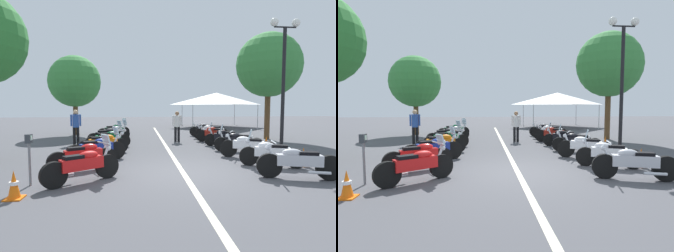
{
  "view_description": "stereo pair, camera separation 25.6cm",
  "coord_description": "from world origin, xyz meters",
  "views": [
    {
      "loc": [
        -7.77,
        1.26,
        1.99
      ],
      "look_at": [
        4.23,
        0.0,
        1.07
      ],
      "focal_mm": 28.43,
      "sensor_mm": 36.0,
      "label": 1
    },
    {
      "loc": [
        -7.77,
        1.01,
        1.99
      ],
      "look_at": [
        4.23,
        0.0,
        1.07
      ],
      "focal_mm": 28.43,
      "sensor_mm": 36.0,
      "label": 2
    }
  ],
  "objects": [
    {
      "name": "motorcycle_right_row_7",
      "position": [
        9.14,
        -2.99,
        0.45
      ],
      "size": [
        0.89,
        2.11,
        0.99
      ],
      "rotation": [
        0.0,
        0.0,
        1.3
      ],
      "color": "black",
      "rests_on": "ground_plane"
    },
    {
      "name": "bystander_0",
      "position": [
        6.28,
        4.55,
        1.05
      ],
      "size": [
        0.32,
        0.51,
        1.79
      ],
      "rotation": [
        0.0,
        0.0,
        0.31
      ],
      "color": "black",
      "rests_on": "ground_plane"
    },
    {
      "name": "event_tent",
      "position": [
        16.64,
        -5.87,
        2.65
      ],
      "size": [
        6.22,
        6.22,
        3.2
      ],
      "color": "white",
      "rests_on": "ground_plane"
    },
    {
      "name": "motorcycle_right_row_0",
      "position": [
        -1.07,
        -3.0,
        0.47
      ],
      "size": [
        0.91,
        2.16,
        1.02
      ],
      "rotation": [
        0.0,
        0.0,
        1.29
      ],
      "color": "black",
      "rests_on": "ground_plane"
    },
    {
      "name": "motorcycle_left_row_4",
      "position": [
        4.75,
        2.72,
        0.45
      ],
      "size": [
        1.05,
        2.02,
        0.99
      ],
      "rotation": [
        0.0,
        0.0,
        -1.15
      ],
      "color": "black",
      "rests_on": "ground_plane"
    },
    {
      "name": "parking_meter",
      "position": [
        -0.93,
        4.0,
        0.9
      ],
      "size": [
        0.19,
        0.14,
        1.29
      ],
      "rotation": [
        0.0,
        0.0,
        -1.62
      ],
      "color": "slate",
      "rests_on": "ground_plane"
    },
    {
      "name": "motorcycle_right_row_2",
      "position": [
        1.86,
        -2.8,
        0.47
      ],
      "size": [
        1.14,
        1.97,
        1.01
      ],
      "rotation": [
        0.0,
        0.0,
        1.09
      ],
      "color": "black",
      "rests_on": "ground_plane"
    },
    {
      "name": "motorcycle_right_row_4",
      "position": [
        4.86,
        -2.87,
        0.46
      ],
      "size": [
        0.93,
        1.99,
        1.19
      ],
      "rotation": [
        0.0,
        0.0,
        1.25
      ],
      "color": "black",
      "rests_on": "ground_plane"
    },
    {
      "name": "ground_plane",
      "position": [
        0.0,
        0.0,
        0.0
      ],
      "size": [
        80.0,
        80.0,
        0.0
      ],
      "primitive_type": "plane",
      "color": "#4C4C51"
    },
    {
      "name": "motorcycle_right_row_1",
      "position": [
        0.4,
        -2.97,
        0.46
      ],
      "size": [
        1.02,
        1.95,
        1.2
      ],
      "rotation": [
        0.0,
        0.0,
        1.17
      ],
      "color": "black",
      "rests_on": "ground_plane"
    },
    {
      "name": "motorcycle_right_row_5",
      "position": [
        6.34,
        -2.76,
        0.46
      ],
      "size": [
        1.0,
        1.92,
        1.01
      ],
      "rotation": [
        0.0,
        0.0,
        1.16
      ],
      "color": "black",
      "rests_on": "ground_plane"
    },
    {
      "name": "street_lamp_twin_globe",
      "position": [
        2.4,
        -4.44,
        3.65
      ],
      "size": [
        0.32,
        1.22,
        5.42
      ],
      "color": "black",
      "rests_on": "ground_plane"
    },
    {
      "name": "motorcycle_left_row_5",
      "position": [
        6.28,
        2.96,
        0.46
      ],
      "size": [
        1.37,
        1.83,
        1.2
      ],
      "rotation": [
        0.0,
        0.0,
        -0.95
      ],
      "color": "black",
      "rests_on": "ground_plane"
    },
    {
      "name": "motorcycle_right_row_6",
      "position": [
        7.69,
        -2.92,
        0.46
      ],
      "size": [
        0.94,
        2.05,
        1.0
      ],
      "rotation": [
        0.0,
        0.0,
        1.25
      ],
      "color": "black",
      "rests_on": "ground_plane"
    },
    {
      "name": "roadside_tree_2",
      "position": [
        7.48,
        -6.34,
        4.39
      ],
      "size": [
        3.78,
        3.78,
        6.29
      ],
      "color": "brown",
      "rests_on": "ground_plane"
    },
    {
      "name": "motorcycle_right_row_3",
      "position": [
        3.33,
        -2.96,
        0.46
      ],
      "size": [
        0.9,
        2.07,
        1.2
      ],
      "rotation": [
        0.0,
        0.0,
        1.29
      ],
      "color": "black",
      "rests_on": "ground_plane"
    },
    {
      "name": "motorcycle_left_row_3",
      "position": [
        3.28,
        2.76,
        0.45
      ],
      "size": [
        1.01,
        2.0,
        0.99
      ],
      "rotation": [
        0.0,
        0.0,
        -1.18
      ],
      "color": "black",
      "rests_on": "ground_plane"
    },
    {
      "name": "motorcycle_left_row_6",
      "position": [
        7.76,
        2.76,
        0.46
      ],
      "size": [
        1.36,
        1.81,
        1.2
      ],
      "rotation": [
        0.0,
        0.0,
        -0.94
      ],
      "color": "black",
      "rests_on": "ground_plane"
    },
    {
      "name": "traffic_cone_1",
      "position": [
        3.76,
        -4.47,
        0.29
      ],
      "size": [
        0.36,
        0.36,
        0.61
      ],
      "color": "orange",
      "rests_on": "ground_plane"
    },
    {
      "name": "motorcycle_left_row_1",
      "position": [
        0.57,
        3.0,
        0.46
      ],
      "size": [
        1.15,
        1.95,
        1.0
      ],
      "rotation": [
        0.0,
        0.0,
        -1.08
      ],
      "color": "black",
      "rests_on": "ground_plane"
    },
    {
      "name": "bystander_1",
      "position": [
        6.76,
        -0.77,
        0.99
      ],
      "size": [
        0.32,
        0.53,
        1.68
      ],
      "rotation": [
        0.0,
        0.0,
        3.19
      ],
      "color": "black",
      "rests_on": "ground_plane"
    },
    {
      "name": "roadside_tree_0",
      "position": [
        10.93,
        5.63,
        3.63
      ],
      "size": [
        3.45,
        3.45,
        5.36
      ],
      "color": "brown",
      "rests_on": "ground_plane"
    },
    {
      "name": "lane_centre_stripe",
      "position": [
        4.81,
        0.0,
        0.0
      ],
      "size": [
        23.06,
        0.16,
        0.01
      ],
      "primitive_type": "cube",
      "color": "beige",
      "rests_on": "ground_plane"
    },
    {
      "name": "traffic_cone_2",
      "position": [
        0.39,
        -4.09,
        0.29
      ],
      "size": [
        0.36,
        0.36,
        0.61
      ],
      "color": "orange",
      "rests_on": "ground_plane"
    },
    {
      "name": "motorcycle_left_row_7",
      "position": [
        9.27,
        2.88,
        0.46
      ],
      "size": [
        1.27,
        1.9,
        1.2
      ],
      "rotation": [
        0.0,
        0.0,
        -1.01
      ],
      "color": "black",
      "rests_on": "ground_plane"
    },
    {
      "name": "motorcycle_left_row_2",
      "position": [
        1.84,
        2.79,
        0.48
      ],
      "size": [
        1.22,
        1.97,
        1.22
      ],
      "rotation": [
        0.0,
        0.0,
        -1.05
      ],
      "color": "black",
      "rests_on": "ground_plane"
    },
    {
      "name": "motorcycle_left_row_0",
      "position": [
        -0.83,
        2.73,
        0.47
      ],
      "size": [
        1.34,
        1.77,
        1.22
      ],
      "rotation": [
        0.0,
        0.0,
        -0.94
      ],
      "color": "black",
      "rests_on": "ground_plane"
    },
    {
      "name": "traffic_cone_0",
      "position": [
        -1.9,
        3.95,
        0.29
      ],
      "size": [
        0.36,
        0.36,
        0.61
      ],
      "color": "orange",
      "rests_on": "ground_plane"
    }
  ]
}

